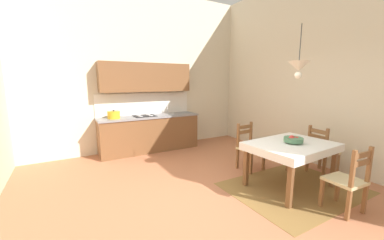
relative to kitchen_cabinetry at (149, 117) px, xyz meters
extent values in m
cube|color=#B7704C|center=(-0.04, -3.03, -0.91)|extent=(6.18, 7.20, 0.10)
cube|color=beige|center=(-0.04, 0.33, 1.14)|extent=(6.18, 0.12, 3.99)
cube|color=beige|center=(2.81, -3.03, 1.14)|extent=(0.12, 7.20, 3.99)
cube|color=olive|center=(1.35, -3.24, -0.85)|extent=(2.10, 1.60, 0.01)
cube|color=brown|center=(0.01, -0.04, -0.43)|extent=(2.46, 0.60, 0.86)
cube|color=gray|center=(0.01, -0.05, 0.02)|extent=(2.49, 0.63, 0.04)
cube|color=white|center=(0.01, 0.26, 0.32)|extent=(2.46, 0.01, 0.55)
cube|color=brown|center=(0.01, 0.09, 0.99)|extent=(2.26, 0.34, 0.70)
cube|color=black|center=(0.01, -0.31, -0.81)|extent=(2.42, 0.02, 0.09)
cylinder|color=silver|center=(0.56, -0.04, 0.04)|extent=(0.34, 0.34, 0.02)
cylinder|color=silver|center=(0.56, 0.10, 0.15)|extent=(0.02, 0.02, 0.22)
cube|color=black|center=(-0.12, -0.04, 0.05)|extent=(0.52, 0.42, 0.01)
cylinder|color=silver|center=(-0.25, -0.14, 0.06)|extent=(0.11, 0.11, 0.01)
cylinder|color=silver|center=(0.01, -0.14, 0.06)|extent=(0.11, 0.11, 0.01)
cylinder|color=silver|center=(-0.25, 0.06, 0.06)|extent=(0.11, 0.11, 0.01)
cylinder|color=silver|center=(0.01, 0.06, 0.06)|extent=(0.11, 0.11, 0.01)
cylinder|color=gold|center=(-0.86, -0.06, 0.12)|extent=(0.28, 0.28, 0.15)
cylinder|color=gold|center=(-0.86, -0.06, 0.20)|extent=(0.29, 0.29, 0.02)
sphere|color=black|center=(-0.86, -0.06, 0.23)|extent=(0.04, 0.04, 0.04)
cube|color=brown|center=(1.35, -3.14, -0.12)|extent=(1.36, 1.02, 0.02)
cube|color=brown|center=(0.78, -3.59, -0.49)|extent=(0.07, 0.07, 0.73)
cube|color=brown|center=(1.97, -3.53, -0.49)|extent=(0.07, 0.07, 0.73)
cube|color=brown|center=(0.74, -2.76, -0.49)|extent=(0.07, 0.07, 0.73)
cube|color=brown|center=(1.92, -2.70, -0.49)|extent=(0.07, 0.07, 0.73)
cube|color=white|center=(1.35, -3.14, -0.10)|extent=(1.42, 1.08, 0.00)
cube|color=white|center=(1.38, -3.65, -0.17)|extent=(1.37, 0.08, 0.12)
cube|color=white|center=(1.33, -2.64, -0.17)|extent=(1.37, 0.08, 0.12)
cube|color=white|center=(0.67, -3.18, -0.17)|extent=(0.06, 1.01, 0.12)
cube|color=white|center=(2.04, -3.11, -0.17)|extent=(0.06, 1.01, 0.12)
cube|color=#D1BC89|center=(1.32, -2.27, -0.43)|extent=(0.45, 0.45, 0.04)
cube|color=brown|center=(1.51, -2.43, -0.65)|extent=(0.05, 0.05, 0.41)
cube|color=brown|center=(1.15, -2.46, -0.65)|extent=(0.05, 0.05, 0.41)
cube|color=brown|center=(1.49, -2.07, -0.39)|extent=(0.05, 0.05, 0.93)
cube|color=brown|center=(1.13, -2.10, -0.39)|extent=(0.05, 0.05, 0.93)
cube|color=brown|center=(1.31, -2.09, -0.01)|extent=(0.32, 0.04, 0.07)
cube|color=brown|center=(1.31, -2.09, -0.12)|extent=(0.32, 0.04, 0.07)
cube|color=#D1BC89|center=(1.36, -3.99, -0.43)|extent=(0.45, 0.45, 0.04)
cube|color=brown|center=(1.19, -3.80, -0.65)|extent=(0.05, 0.05, 0.41)
cube|color=brown|center=(1.55, -3.82, -0.65)|extent=(0.05, 0.05, 0.41)
cube|color=brown|center=(1.17, -4.16, -0.39)|extent=(0.05, 0.05, 0.93)
cube|color=brown|center=(1.53, -4.18, -0.39)|extent=(0.05, 0.05, 0.93)
cube|color=brown|center=(1.35, -4.17, -0.01)|extent=(0.32, 0.04, 0.07)
cube|color=brown|center=(1.35, -4.17, -0.12)|extent=(0.32, 0.04, 0.07)
cube|color=#D1BC89|center=(2.37, -3.10, -0.43)|extent=(0.47, 0.47, 0.04)
cube|color=brown|center=(2.57, -2.94, -0.65)|extent=(0.05, 0.05, 0.41)
cube|color=brown|center=(2.53, -3.30, -0.65)|extent=(0.05, 0.05, 0.41)
cube|color=brown|center=(2.21, -2.90, -0.39)|extent=(0.05, 0.05, 0.93)
cube|color=brown|center=(2.17, -3.26, -0.39)|extent=(0.05, 0.05, 0.93)
cube|color=brown|center=(2.19, -3.08, -0.01)|extent=(0.06, 0.32, 0.07)
cube|color=brown|center=(2.19, -3.08, -0.12)|extent=(0.06, 0.32, 0.07)
cylinder|color=#4C7F5B|center=(1.37, -3.17, -0.09)|extent=(0.17, 0.16, 0.02)
cylinder|color=#4C7F5B|center=(1.37, -3.17, -0.04)|extent=(0.30, 0.30, 0.07)
sphere|color=red|center=(1.32, -3.16, -0.03)|extent=(0.09, 0.09, 0.09)
sphere|color=red|center=(1.42, -3.19, -0.04)|extent=(0.08, 0.08, 0.08)
sphere|color=red|center=(1.37, -3.14, -0.03)|extent=(0.10, 0.10, 0.10)
cylinder|color=black|center=(1.28, -3.22, 1.45)|extent=(0.01, 0.01, 0.57)
cone|color=silver|center=(1.28, -3.22, 1.13)|extent=(0.32, 0.32, 0.14)
sphere|color=white|center=(1.28, -3.22, 0.99)|extent=(0.11, 0.11, 0.11)
camera|label=1|loc=(-1.86, -5.49, 0.90)|focal=21.36mm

